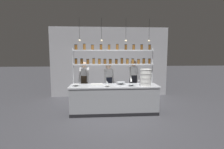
% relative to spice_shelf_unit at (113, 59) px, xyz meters
% --- Properties ---
extents(ground_plane, '(40.00, 40.00, 0.00)m').
position_rel_spice_shelf_unit_xyz_m(ground_plane, '(0.01, -0.33, -1.77)').
color(ground_plane, '#3D3D42').
extents(back_wall, '(5.25, 0.12, 3.08)m').
position_rel_spice_shelf_unit_xyz_m(back_wall, '(0.01, 2.00, -0.23)').
color(back_wall, '#939399').
rests_on(back_wall, ground_plane).
extents(prep_counter, '(2.85, 0.76, 0.92)m').
position_rel_spice_shelf_unit_xyz_m(prep_counter, '(0.01, -0.33, -1.31)').
color(prep_counter, gray).
rests_on(prep_counter, ground_plane).
extents(spice_shelf_unit, '(2.73, 0.28, 2.26)m').
position_rel_spice_shelf_unit_xyz_m(spice_shelf_unit, '(0.00, 0.00, 0.00)').
color(spice_shelf_unit, '#B7BABF').
rests_on(spice_shelf_unit, ground_plane).
extents(chef_left, '(0.39, 0.31, 1.64)m').
position_rel_spice_shelf_unit_xyz_m(chef_left, '(-1.01, 0.51, -0.83)').
color(chef_left, black).
rests_on(chef_left, ground_plane).
extents(chef_center, '(0.41, 0.34, 1.59)m').
position_rel_spice_shelf_unit_xyz_m(chef_center, '(-0.14, 0.34, -0.86)').
color(chef_center, black).
rests_on(chef_center, ground_plane).
extents(chef_right, '(0.41, 0.34, 1.70)m').
position_rel_spice_shelf_unit_xyz_m(chef_right, '(0.75, 0.23, -0.79)').
color(chef_right, black).
rests_on(chef_right, ground_plane).
extents(container_stack, '(0.36, 0.36, 0.53)m').
position_rel_spice_shelf_unit_xyz_m(container_stack, '(1.01, -0.49, -0.58)').
color(container_stack, white).
rests_on(container_stack, prep_counter).
extents(cutting_board, '(0.40, 0.26, 0.02)m').
position_rel_spice_shelf_unit_xyz_m(cutting_board, '(-0.54, -0.16, -0.84)').
color(cutting_board, silver).
rests_on(cutting_board, prep_counter).
extents(prep_bowl_near_left, '(0.17, 0.17, 0.05)m').
position_rel_spice_shelf_unit_xyz_m(prep_bowl_near_left, '(-0.22, -0.55, -0.83)').
color(prep_bowl_near_left, silver).
rests_on(prep_bowl_near_left, prep_counter).
extents(prep_bowl_center_front, '(0.23, 0.23, 0.06)m').
position_rel_spice_shelf_unit_xyz_m(prep_bowl_center_front, '(-1.20, -0.38, -0.82)').
color(prep_bowl_center_front, white).
rests_on(prep_bowl_center_front, prep_counter).
extents(prep_bowl_center_back, '(0.29, 0.29, 0.08)m').
position_rel_spice_shelf_unit_xyz_m(prep_bowl_center_back, '(0.24, -0.18, -0.81)').
color(prep_bowl_center_back, '#B2B7BC').
rests_on(prep_bowl_center_back, prep_counter).
extents(prep_bowl_near_right, '(0.22, 0.22, 0.06)m').
position_rel_spice_shelf_unit_xyz_m(prep_bowl_near_right, '(0.54, -0.49, -0.82)').
color(prep_bowl_near_right, '#B2B7BC').
rests_on(prep_bowl_near_right, prep_counter).
extents(serving_cup_front, '(0.08, 0.08, 0.09)m').
position_rel_spice_shelf_unit_xyz_m(serving_cup_front, '(0.99, -0.06, -0.80)').
color(serving_cup_front, '#B2B7BC').
rests_on(serving_cup_front, prep_counter).
extents(serving_cup_by_board, '(0.08, 0.08, 0.08)m').
position_rel_spice_shelf_unit_xyz_m(serving_cup_by_board, '(-0.21, -0.12, -0.81)').
color(serving_cup_by_board, '#B2B7BC').
rests_on(serving_cup_by_board, prep_counter).
extents(pendant_light_row, '(2.25, 0.07, 0.73)m').
position_rel_spice_shelf_unit_xyz_m(pendant_light_row, '(0.02, -0.33, 0.61)').
color(pendant_light_row, black).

